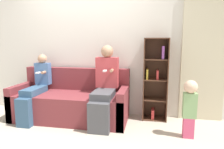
# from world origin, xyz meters

# --- Properties ---
(ground_plane) EXTENTS (14.00, 14.00, 0.00)m
(ground_plane) POSITION_xyz_m (0.00, 0.00, 0.00)
(ground_plane) COLOR #B2A893
(back_wall) EXTENTS (10.00, 0.06, 2.55)m
(back_wall) POSITION_xyz_m (0.00, 0.95, 1.27)
(back_wall) COLOR silver
(back_wall) RESTS_ON ground_plane
(curtain_panel) EXTENTS (0.73, 0.04, 2.28)m
(curtain_panel) POSITION_xyz_m (2.09, 0.90, 1.14)
(curtain_panel) COLOR beige
(curtain_panel) RESTS_ON ground_plane
(couch) EXTENTS (2.03, 0.82, 0.89)m
(couch) POSITION_xyz_m (-0.19, 0.51, 0.30)
(couch) COLOR maroon
(couch) RESTS_ON ground_plane
(adult_seated) EXTENTS (0.39, 0.79, 1.32)m
(adult_seated) POSITION_xyz_m (0.45, 0.41, 0.69)
(adult_seated) COLOR #47474C
(adult_seated) RESTS_ON ground_plane
(child_seated) EXTENTS (0.28, 0.79, 1.15)m
(child_seated) POSITION_xyz_m (-0.81, 0.36, 0.58)
(child_seated) COLOR #335170
(child_seated) RESTS_ON ground_plane
(toddler_standing) EXTENTS (0.19, 0.19, 0.85)m
(toddler_standing) POSITION_xyz_m (1.76, 0.12, 0.49)
(toddler_standing) COLOR #DB4C75
(toddler_standing) RESTS_ON ground_plane
(bookshelf) EXTENTS (0.42, 0.30, 1.45)m
(bookshelf) POSITION_xyz_m (1.29, 0.80, 0.73)
(bookshelf) COLOR #4C2D1E
(bookshelf) RESTS_ON ground_plane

